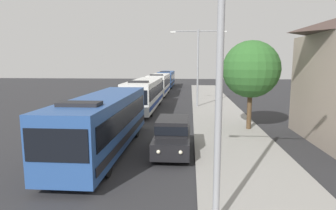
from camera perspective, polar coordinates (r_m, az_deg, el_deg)
bus_lead at (r=15.72m, az=-12.66°, el=-3.20°), size 2.58×11.20×3.21m
bus_second_in_line at (r=29.07m, az=-4.67°, el=2.34°), size 2.58×11.86×3.21m
bus_middle at (r=42.22m, az=-1.81°, el=4.31°), size 2.58×10.87×3.21m
bus_fourth_in_line at (r=55.56m, az=-0.30°, el=5.35°), size 2.58×11.64×3.21m
white_suv at (r=15.23m, az=0.93°, el=-5.91°), size 1.86×4.62×1.90m
streetlamp_near at (r=7.88m, az=10.48°, el=11.17°), size 5.84×0.28×8.29m
streetlamp_mid at (r=30.39m, az=6.04°, el=9.07°), size 5.85×0.28×8.10m
roadside_tree at (r=20.59m, az=16.38°, el=6.90°), size 3.97×3.97×6.21m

